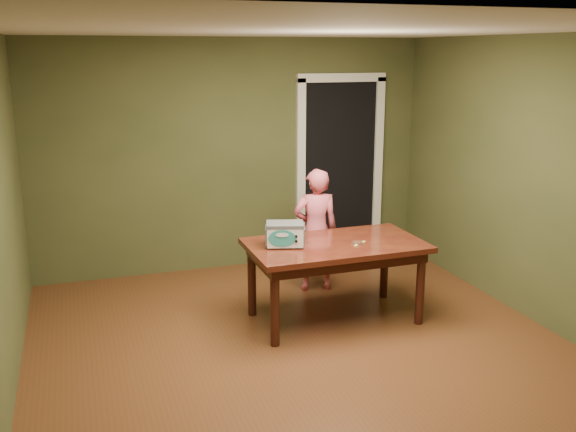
{
  "coord_description": "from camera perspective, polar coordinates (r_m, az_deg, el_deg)",
  "views": [
    {
      "loc": [
        -1.71,
        -4.51,
        2.45
      ],
      "look_at": [
        0.15,
        1.0,
        0.95
      ],
      "focal_mm": 40.0,
      "sensor_mm": 36.0,
      "label": 1
    }
  ],
  "objects": [
    {
      "name": "baking_pan",
      "position": [
        5.85,
        6.15,
        -2.39
      ],
      "size": [
        0.1,
        0.1,
        0.02
      ],
      "color": "silver",
      "rests_on": "dining_table"
    },
    {
      "name": "spatula",
      "position": [
        5.86,
        6.4,
        -2.45
      ],
      "size": [
        0.16,
        0.13,
        0.01
      ],
      "primitive_type": "cube",
      "rotation": [
        0.0,
        0.0,
        0.64
      ],
      "color": "#DAD35F",
      "rests_on": "dining_table"
    },
    {
      "name": "floor",
      "position": [
        5.41,
        1.95,
        -12.48
      ],
      "size": [
        5.0,
        5.0,
        0.0
      ],
      "primitive_type": "plane",
      "color": "#5F2F1B",
      "rests_on": "ground"
    },
    {
      "name": "toy_oven",
      "position": [
        5.73,
        -0.28,
        -1.57
      ],
      "size": [
        0.39,
        0.32,
        0.22
      ],
      "rotation": [
        0.0,
        0.0,
        -0.29
      ],
      "color": "#4C4F54",
      "rests_on": "dining_table"
    },
    {
      "name": "child",
      "position": [
        6.65,
        2.47,
        -1.27
      ],
      "size": [
        0.51,
        0.37,
        1.29
      ],
      "primitive_type": "imported",
      "rotation": [
        0.0,
        0.0,
        3.01
      ],
      "color": "#E15C71",
      "rests_on": "floor"
    },
    {
      "name": "dining_table",
      "position": [
        5.91,
        4.22,
        -3.31
      ],
      "size": [
        1.61,
        0.92,
        0.75
      ],
      "rotation": [
        0.0,
        0.0,
        0.01
      ],
      "color": "#3D110E",
      "rests_on": "floor"
    },
    {
      "name": "doorway",
      "position": [
        8.01,
        3.76,
        4.42
      ],
      "size": [
        1.1,
        0.66,
        2.25
      ],
      "color": "black",
      "rests_on": "ground"
    },
    {
      "name": "room_shell",
      "position": [
        4.88,
        2.12,
        5.7
      ],
      "size": [
        4.52,
        5.02,
        2.61
      ],
      "color": "#4A4C28",
      "rests_on": "ground"
    }
  ]
}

